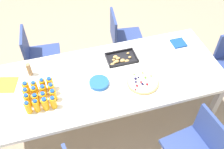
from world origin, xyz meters
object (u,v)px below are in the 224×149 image
(juice_bottle_8, at_px, (27,95))
(fruit_pizza, at_px, (143,82))
(juice_bottle_2, at_px, (45,104))
(juice_bottle_1, at_px, (36,106))
(juice_bottle_3, at_px, (53,102))
(napkin_stack, at_px, (178,43))
(juice_bottle_7, at_px, (53,95))
(juice_bottle_13, at_px, (35,87))
(paper_folder, at_px, (3,85))
(chair_far_right, at_px, (122,36))
(juice_bottle_11, at_px, (52,89))
(juice_bottle_0, at_px, (28,108))
(juice_bottle_12, at_px, (26,88))
(plate_stack, at_px, (99,83))
(juice_bottle_9, at_px, (35,93))
(snack_tray, at_px, (121,59))
(juice_bottle_14, at_px, (43,85))
(juice_bottle_6, at_px, (44,98))
(juice_bottle_15, at_px, (50,84))
(juice_bottle_4, at_px, (28,100))
(chair_far_left, at_px, (38,54))
(cardboard_tube, at_px, (29,70))
(party_table, at_px, (102,82))
(juice_bottle_5, at_px, (36,100))
(juice_bottle_10, at_px, (43,91))
(chair_near_right, at_px, (196,145))

(juice_bottle_8, bearing_deg, fruit_pizza, -5.71)
(juice_bottle_2, bearing_deg, juice_bottle_1, -179.84)
(juice_bottle_3, relative_size, napkin_stack, 0.92)
(juice_bottle_7, xyz_separation_m, juice_bottle_13, (-0.15, 0.15, 0.00))
(napkin_stack, height_order, paper_folder, napkin_stack)
(chair_far_right, xyz_separation_m, juice_bottle_11, (-0.99, -0.91, 0.30))
(juice_bottle_0, height_order, juice_bottle_12, juice_bottle_12)
(juice_bottle_3, distance_m, plate_stack, 0.48)
(juice_bottle_9, height_order, snack_tray, juice_bottle_9)
(juice_bottle_0, xyz_separation_m, juice_bottle_3, (0.22, -0.00, -0.00))
(juice_bottle_13, relative_size, napkin_stack, 0.88)
(juice_bottle_7, distance_m, juice_bottle_8, 0.24)
(juice_bottle_14, distance_m, plate_stack, 0.53)
(juice_bottle_6, height_order, juice_bottle_13, same)
(juice_bottle_0, distance_m, juice_bottle_1, 0.07)
(juice_bottle_6, relative_size, juice_bottle_14, 0.88)
(juice_bottle_11, relative_size, plate_stack, 0.70)
(juice_bottle_2, bearing_deg, juice_bottle_15, 71.89)
(fruit_pizza, bearing_deg, juice_bottle_15, 168.35)
(juice_bottle_15, bearing_deg, fruit_pizza, -11.65)
(juice_bottle_4, relative_size, juice_bottle_8, 1.03)
(chair_far_left, xyz_separation_m, napkin_stack, (1.57, -0.55, 0.25))
(snack_tray, bearing_deg, juice_bottle_1, -155.64)
(juice_bottle_4, relative_size, cardboard_tube, 1.07)
(juice_bottle_4, xyz_separation_m, plate_stack, (0.67, 0.07, -0.05))
(juice_bottle_6, bearing_deg, snack_tray, 21.97)
(juice_bottle_9, bearing_deg, plate_stack, -0.25)
(party_table, bearing_deg, juice_bottle_9, -174.35)
(juice_bottle_5, distance_m, juice_bottle_9, 0.08)
(party_table, bearing_deg, juice_bottle_0, -163.60)
(juice_bottle_1, bearing_deg, juice_bottle_5, 88.83)
(juice_bottle_1, relative_size, juice_bottle_5, 1.05)
(juice_bottle_9, distance_m, juice_bottle_12, 0.11)
(juice_bottle_4, height_order, juice_bottle_10, juice_bottle_4)
(juice_bottle_0, xyz_separation_m, juice_bottle_13, (0.07, 0.22, -0.00))
(juice_bottle_7, bearing_deg, juice_bottle_2, -135.65)
(chair_near_right, height_order, juice_bottle_14, juice_bottle_14)
(chair_far_right, distance_m, plate_stack, 1.10)
(juice_bottle_8, height_order, juice_bottle_11, juice_bottle_8)
(chair_far_left, height_order, cardboard_tube, cardboard_tube)
(juice_bottle_13, relative_size, snack_tray, 0.42)
(chair_far_right, height_order, juice_bottle_12, juice_bottle_12)
(juice_bottle_5, relative_size, juice_bottle_10, 1.02)
(juice_bottle_0, bearing_deg, juice_bottle_15, 45.05)
(chair_near_right, height_order, fruit_pizza, chair_near_right)
(juice_bottle_9, xyz_separation_m, snack_tray, (0.91, 0.26, -0.06))
(party_table, relative_size, napkin_stack, 16.39)
(juice_bottle_4, relative_size, fruit_pizza, 0.48)
(juice_bottle_15, bearing_deg, chair_far_right, 40.56)
(juice_bottle_6, xyz_separation_m, juice_bottle_11, (0.08, 0.08, 0.00))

